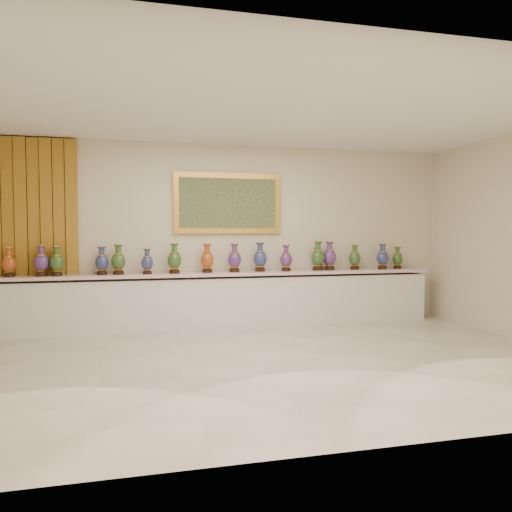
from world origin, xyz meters
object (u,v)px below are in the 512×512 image
(counter, at_px, (222,300))
(vase_0, at_px, (9,264))
(vase_2, at_px, (57,263))
(vase_1, at_px, (42,262))

(counter, bearing_deg, vase_0, -179.56)
(counter, bearing_deg, vase_2, -179.01)
(vase_0, distance_m, vase_1, 0.45)
(counter, distance_m, vase_1, 2.81)
(counter, distance_m, vase_0, 3.24)
(counter, xyz_separation_m, vase_0, (-3.18, -0.02, 0.66))
(vase_0, bearing_deg, vase_2, -1.63)
(vase_1, xyz_separation_m, vase_2, (0.21, -0.01, -0.01))
(counter, xyz_separation_m, vase_2, (-2.51, -0.04, 0.66))
(vase_0, bearing_deg, vase_1, -0.90)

